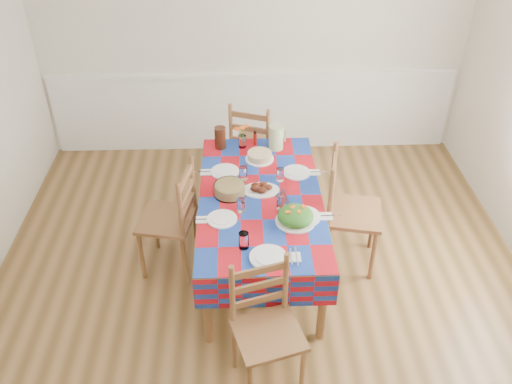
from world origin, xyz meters
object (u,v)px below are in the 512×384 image
at_px(meat_platter, 261,189).
at_px(tea_pitcher, 220,138).
at_px(green_pitcher, 276,137).
at_px(chair_far, 254,146).
at_px(chair_left, 172,220).
at_px(dining_table, 260,203).
at_px(chair_near, 266,329).
at_px(chair_right, 348,212).

distance_m(meat_platter, tea_pitcher, 0.78).
height_order(green_pitcher, chair_far, chair_far).
bearing_deg(tea_pitcher, chair_left, -117.05).
xyz_separation_m(dining_table, chair_near, (-0.01, -1.15, -0.16)).
relative_size(meat_platter, chair_left, 0.30).
relative_size(tea_pitcher, chair_right, 0.19).
height_order(green_pitcher, chair_right, chair_right).
distance_m(chair_near, chair_left, 1.34).
distance_m(dining_table, chair_right, 0.73).
xyz_separation_m(tea_pitcher, chair_right, (1.05, -0.75, -0.29)).
bearing_deg(chair_left, chair_near, 42.84).
bearing_deg(chair_far, dining_table, 110.85).
bearing_deg(green_pitcher, tea_pitcher, 176.60).
bearing_deg(tea_pitcher, chair_right, -35.47).
bearing_deg(dining_table, chair_near, -90.63).
height_order(meat_platter, chair_far, chair_far).
height_order(green_pitcher, tea_pitcher, green_pitcher).
height_order(chair_near, chair_right, chair_right).
bearing_deg(chair_near, chair_left, 105.45).
bearing_deg(tea_pitcher, chair_near, -80.53).
distance_m(meat_platter, chair_far, 1.11).
xyz_separation_m(green_pitcher, chair_near, (-0.18, -1.88, -0.35)).
distance_m(green_pitcher, chair_left, 1.21).
bearing_deg(tea_pitcher, meat_platter, -64.16).
relative_size(meat_platter, green_pitcher, 1.33).
xyz_separation_m(meat_platter, chair_near, (-0.02, -1.22, -0.26)).
bearing_deg(chair_near, green_pitcher, 67.93).
distance_m(tea_pitcher, chair_near, 1.97).
xyz_separation_m(tea_pitcher, chair_far, (0.32, 0.39, -0.33)).
distance_m(dining_table, chair_near, 1.16).
distance_m(dining_table, chair_left, 0.74).
distance_m(tea_pitcher, chair_right, 1.33).
bearing_deg(chair_far, tea_pitcher, 71.02).
relative_size(dining_table, chair_near, 1.91).
bearing_deg(chair_right, tea_pitcher, 66.14).
relative_size(green_pitcher, chair_far, 0.23).
distance_m(meat_platter, chair_near, 1.24).
height_order(tea_pitcher, chair_far, chair_far).
height_order(meat_platter, tea_pitcher, tea_pitcher).
height_order(meat_platter, chair_right, chair_right).
xyz_separation_m(dining_table, chair_far, (-0.02, 1.15, -0.15)).
height_order(dining_table, chair_near, chair_near).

